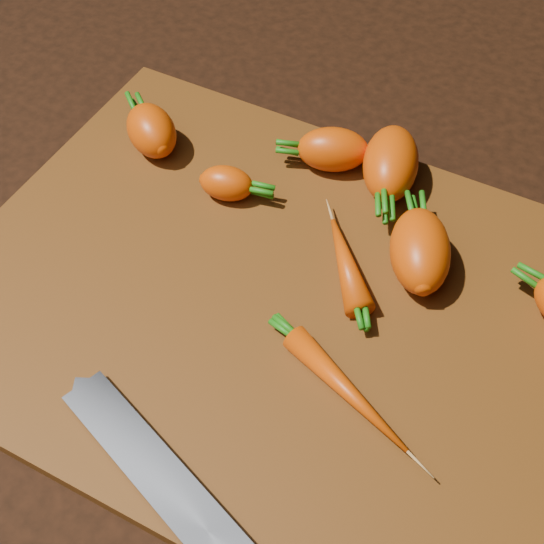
% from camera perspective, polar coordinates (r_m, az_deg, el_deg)
% --- Properties ---
extents(ground, '(2.00, 2.00, 0.01)m').
position_cam_1_polar(ground, '(0.62, -0.43, -2.66)').
color(ground, black).
extents(cutting_board, '(0.50, 0.40, 0.01)m').
position_cam_1_polar(cutting_board, '(0.61, -0.44, -2.06)').
color(cutting_board, '#542C0B').
rests_on(cutting_board, ground).
extents(carrot_0, '(0.08, 0.07, 0.04)m').
position_cam_1_polar(carrot_0, '(0.71, -9.07, 10.47)').
color(carrot_0, '#DB4704').
rests_on(carrot_0, cutting_board).
extents(carrot_1, '(0.07, 0.09, 0.05)m').
position_cam_1_polar(carrot_1, '(0.67, 8.93, 8.10)').
color(carrot_1, '#DB4704').
rests_on(carrot_1, cutting_board).
extents(carrot_2, '(0.08, 0.09, 0.05)m').
position_cam_1_polar(carrot_2, '(0.61, 11.08, 1.59)').
color(carrot_2, '#DB4704').
rests_on(carrot_2, cutting_board).
extents(carrot_3, '(0.07, 0.06, 0.04)m').
position_cam_1_polar(carrot_3, '(0.69, 4.61, 9.18)').
color(carrot_3, '#DB4704').
rests_on(carrot_3, cutting_board).
extents(carrot_4, '(0.05, 0.04, 0.03)m').
position_cam_1_polar(carrot_4, '(0.66, -3.45, 6.69)').
color(carrot_4, '#DB4704').
rests_on(carrot_4, cutting_board).
extents(carrot_6, '(0.12, 0.07, 0.02)m').
position_cam_1_polar(carrot_6, '(0.55, 5.71, -8.90)').
color(carrot_6, '#DB4704').
rests_on(carrot_6, cutting_board).
extents(carrot_7, '(0.08, 0.09, 0.02)m').
position_cam_1_polar(carrot_7, '(0.61, 5.58, 0.68)').
color(carrot_7, '#DB4704').
rests_on(carrot_7, cutting_board).
extents(knife, '(0.29, 0.12, 0.02)m').
position_cam_1_polar(knife, '(0.52, -7.42, -16.09)').
color(knife, gray).
rests_on(knife, cutting_board).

